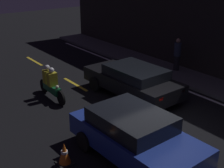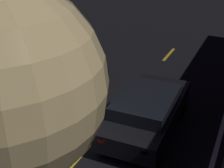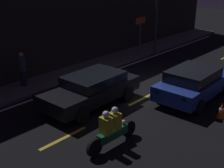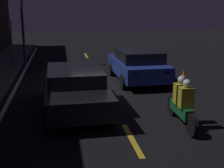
% 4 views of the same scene
% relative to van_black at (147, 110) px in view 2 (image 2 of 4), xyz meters
% --- Properties ---
extents(lane_dash_a, '(2.00, 0.14, 0.01)m').
position_rel_van_black_xyz_m(lane_dash_a, '(-7.05, -1.25, -0.71)').
color(lane_dash_a, gold).
rests_on(lane_dash_a, ground).
extents(lane_dash_b, '(2.00, 0.14, 0.01)m').
position_rel_van_black_xyz_m(lane_dash_b, '(-2.55, -1.25, -0.71)').
color(lane_dash_b, gold).
rests_on(lane_dash_b, ground).
extents(lane_dash_c, '(2.00, 0.14, 0.01)m').
position_rel_van_black_xyz_m(lane_dash_c, '(1.95, -1.25, -0.71)').
color(lane_dash_c, gold).
rests_on(lane_dash_c, ground).
extents(van_black, '(4.44, 2.07, 1.30)m').
position_rel_van_black_xyz_m(van_black, '(0.00, 0.00, 0.00)').
color(van_black, black).
rests_on(van_black, ground).
extents(sedan_blue, '(4.11, 2.07, 1.39)m').
position_rel_van_black_xyz_m(sedan_blue, '(3.39, -2.86, 0.03)').
color(sedan_blue, navy).
rests_on(sedan_blue, ground).
extents(motorcycle, '(2.20, 0.38, 1.37)m').
position_rel_van_black_xyz_m(motorcycle, '(-1.84, -2.81, -0.08)').
color(motorcycle, black).
rests_on(motorcycle, ground).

